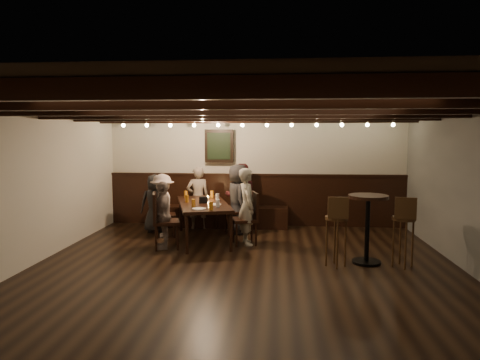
# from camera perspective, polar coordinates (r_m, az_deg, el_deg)

# --- Properties ---
(room) EXTENTS (7.00, 7.00, 7.00)m
(room) POSITION_cam_1_polar(r_m,az_deg,el_deg) (8.18, -0.33, -0.40)
(room) COLOR black
(room) RESTS_ON ground
(dining_table) EXTENTS (1.36, 2.08, 0.72)m
(dining_table) POSITION_cam_1_polar(r_m,az_deg,el_deg) (8.10, -4.93, -3.44)
(dining_table) COLOR black
(dining_table) RESTS_ON floor
(chair_left_near) EXTENTS (0.50, 0.50, 0.89)m
(chair_left_near) POSITION_cam_1_polar(r_m,az_deg,el_deg) (8.57, -10.04, -5.63)
(chair_left_near) COLOR black
(chair_left_near) RESTS_ON floor
(chair_left_far) EXTENTS (0.56, 0.56, 0.98)m
(chair_left_far) POSITION_cam_1_polar(r_m,az_deg,el_deg) (7.68, -9.93, -6.76)
(chair_left_far) COLOR black
(chair_left_far) RESTS_ON floor
(chair_right_near) EXTENTS (0.53, 0.53, 0.93)m
(chair_right_near) POSITION_cam_1_polar(r_m,az_deg,el_deg) (8.71, -0.49, -5.26)
(chair_right_near) COLOR black
(chair_right_near) RESTS_ON floor
(chair_right_far) EXTENTS (0.54, 0.54, 0.95)m
(chair_right_far) POSITION_cam_1_polar(r_m,az_deg,el_deg) (7.84, 0.72, -6.48)
(chair_right_far) COLOR black
(chair_right_far) RESTS_ON floor
(person_bench_left) EXTENTS (0.67, 0.53, 1.19)m
(person_bench_left) POSITION_cam_1_polar(r_m,az_deg,el_deg) (8.95, -11.29, -3.04)
(person_bench_left) COLOR #262628
(person_bench_left) RESTS_ON floor
(person_bench_centre) EXTENTS (0.55, 0.44, 1.33)m
(person_bench_centre) POSITION_cam_1_polar(r_m,az_deg,el_deg) (9.13, -5.63, -2.35)
(person_bench_centre) COLOR gray
(person_bench_centre) RESTS_ON floor
(person_bench_right) EXTENTS (0.79, 0.69, 1.39)m
(person_bench_right) POSITION_cam_1_polar(r_m,az_deg,el_deg) (9.11, 0.10, -2.15)
(person_bench_right) COLOR #4C1A1E
(person_bench_right) RESTS_ON floor
(person_left_near) EXTENTS (0.66, 0.89, 1.24)m
(person_left_near) POSITION_cam_1_polar(r_m,az_deg,el_deg) (8.51, -10.29, -3.35)
(person_left_near) COLOR #BAA49D
(person_left_near) RESTS_ON floor
(person_left_far) EXTENTS (0.47, 0.75, 1.19)m
(person_left_far) POSITION_cam_1_polar(r_m,az_deg,el_deg) (7.62, -10.19, -4.60)
(person_left_far) COLOR gray
(person_left_far) RESTS_ON floor
(person_right_near) EXTENTS (0.62, 0.78, 1.41)m
(person_right_near) POSITION_cam_1_polar(r_m,az_deg,el_deg) (8.64, -0.30, -2.54)
(person_right_near) COLOR #262628
(person_right_near) RESTS_ON floor
(person_right_far) EXTENTS (0.46, 0.58, 1.40)m
(person_right_far) POSITION_cam_1_polar(r_m,az_deg,el_deg) (7.77, 0.94, -3.54)
(person_right_far) COLOR #A6A08C
(person_right_far) RESTS_ON floor
(pint_a) EXTENTS (0.07, 0.07, 0.14)m
(pint_a) POSITION_cam_1_polar(r_m,az_deg,el_deg) (8.74, -7.25, -1.91)
(pint_a) COLOR #BF7219
(pint_a) RESTS_ON dining_table
(pint_b) EXTENTS (0.07, 0.07, 0.14)m
(pint_b) POSITION_cam_1_polar(r_m,az_deg,el_deg) (8.75, -3.76, -1.87)
(pint_b) COLOR #BF7219
(pint_b) RESTS_ON dining_table
(pint_c) EXTENTS (0.07, 0.07, 0.14)m
(pint_c) POSITION_cam_1_polar(r_m,az_deg,el_deg) (8.15, -7.11, -2.48)
(pint_c) COLOR #BF7219
(pint_c) RESTS_ON dining_table
(pint_d) EXTENTS (0.07, 0.07, 0.14)m
(pint_d) POSITION_cam_1_polar(r_m,az_deg,el_deg) (8.31, -3.03, -2.28)
(pint_d) COLOR silver
(pint_d) RESTS_ON dining_table
(pint_e) EXTENTS (0.07, 0.07, 0.14)m
(pint_e) POSITION_cam_1_polar(r_m,az_deg,el_deg) (7.61, -6.23, -3.07)
(pint_e) COLOR #BF7219
(pint_e) RESTS_ON dining_table
(pint_f) EXTENTS (0.07, 0.07, 0.14)m
(pint_f) POSITION_cam_1_polar(r_m,az_deg,el_deg) (7.56, -2.98, -3.11)
(pint_f) COLOR silver
(pint_f) RESTS_ON dining_table
(pint_g) EXTENTS (0.07, 0.07, 0.14)m
(pint_g) POSITION_cam_1_polar(r_m,az_deg,el_deg) (7.30, -3.88, -3.45)
(pint_g) COLOR #BF7219
(pint_g) RESTS_ON dining_table
(plate_near) EXTENTS (0.24, 0.24, 0.01)m
(plate_near) POSITION_cam_1_polar(r_m,az_deg,el_deg) (7.38, -5.51, -3.84)
(plate_near) COLOR white
(plate_near) RESTS_ON dining_table
(plate_far) EXTENTS (0.24, 0.24, 0.01)m
(plate_far) POSITION_cam_1_polar(r_m,az_deg,el_deg) (7.81, -3.39, -3.28)
(plate_far) COLOR white
(plate_far) RESTS_ON dining_table
(condiment_caddy) EXTENTS (0.15, 0.10, 0.12)m
(condiment_caddy) POSITION_cam_1_polar(r_m,az_deg,el_deg) (8.03, -4.90, -2.66)
(condiment_caddy) COLOR black
(condiment_caddy) RESTS_ON dining_table
(candle) EXTENTS (0.05, 0.05, 0.05)m
(candle) POSITION_cam_1_polar(r_m,az_deg,el_deg) (8.39, -4.34, -2.52)
(candle) COLOR beige
(candle) RESTS_ON dining_table
(high_top_table) EXTENTS (0.60, 0.60, 1.07)m
(high_top_table) POSITION_cam_1_polar(r_m,az_deg,el_deg) (6.90, 16.65, -4.97)
(high_top_table) COLOR black
(high_top_table) RESTS_ON floor
(bar_stool_left) EXTENTS (0.34, 0.35, 1.09)m
(bar_stool_left) POSITION_cam_1_polar(r_m,az_deg,el_deg) (6.68, 12.69, -7.85)
(bar_stool_left) COLOR #332210
(bar_stool_left) RESTS_ON floor
(bar_stool_right) EXTENTS (0.35, 0.37, 1.09)m
(bar_stool_right) POSITION_cam_1_polar(r_m,az_deg,el_deg) (6.93, 20.91, -7.59)
(bar_stool_right) COLOR #332210
(bar_stool_right) RESTS_ON floor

